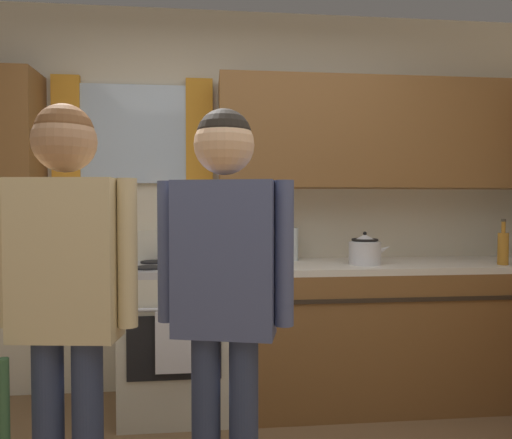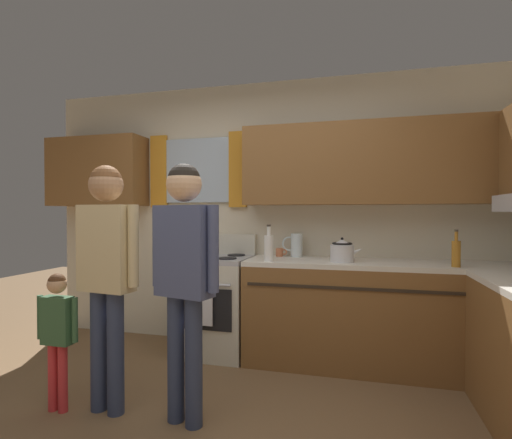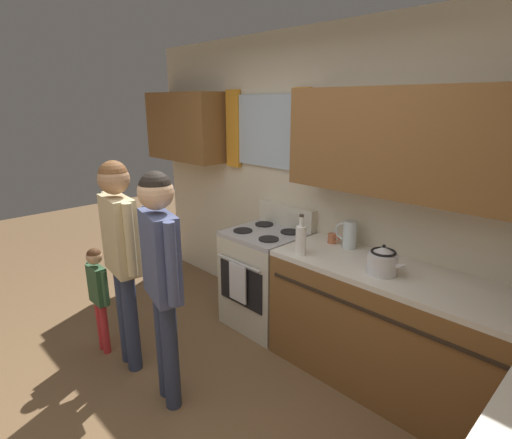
# 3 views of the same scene
# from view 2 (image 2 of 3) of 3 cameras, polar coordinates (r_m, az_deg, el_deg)

# --- Properties ---
(back_wall_unit) EXTENTS (4.60, 0.42, 2.60)m
(back_wall_unit) POSITION_cam_2_polar(r_m,az_deg,el_deg) (3.78, 1.98, 3.56)
(back_wall_unit) COLOR beige
(back_wall_unit) RESTS_ON ground
(kitchen_counter_run) EXTENTS (2.34, 2.14, 0.90)m
(kitchen_counter_run) POSITION_cam_2_polar(r_m,az_deg,el_deg) (3.16, 25.20, -14.93)
(kitchen_counter_run) COLOR brown
(kitchen_counter_run) RESTS_ON ground
(stove_oven) EXTENTS (0.64, 0.67, 1.10)m
(stove_oven) POSITION_cam_2_polar(r_m,az_deg,el_deg) (3.75, -5.93, -12.06)
(stove_oven) COLOR beige
(stove_oven) RESTS_ON ground
(bottle_milk_white) EXTENTS (0.08, 0.08, 0.31)m
(bottle_milk_white) POSITION_cam_2_polar(r_m,az_deg,el_deg) (3.30, 1.89, -4.11)
(bottle_milk_white) COLOR white
(bottle_milk_white) RESTS_ON kitchen_counter_run
(bottle_oil_amber) EXTENTS (0.06, 0.06, 0.29)m
(bottle_oil_amber) POSITION_cam_2_polar(r_m,az_deg,el_deg) (3.32, 27.43, -4.38)
(bottle_oil_amber) COLOR #B27223
(bottle_oil_amber) RESTS_ON kitchen_counter_run
(cup_terracotta) EXTENTS (0.11, 0.07, 0.08)m
(cup_terracotta) POSITION_cam_2_polar(r_m,az_deg,el_deg) (3.68, 3.55, -4.84)
(cup_terracotta) COLOR #B76642
(cup_terracotta) RESTS_ON kitchen_counter_run
(stovetop_kettle) EXTENTS (0.27, 0.20, 0.21)m
(stovetop_kettle) POSITION_cam_2_polar(r_m,az_deg,el_deg) (3.34, 12.61, -4.49)
(stovetop_kettle) COLOR silver
(stovetop_kettle) RESTS_ON kitchen_counter_run
(water_pitcher) EXTENTS (0.19, 0.11, 0.22)m
(water_pitcher) POSITION_cam_2_polar(r_m,az_deg,el_deg) (3.65, 5.89, -3.76)
(water_pitcher) COLOR silver
(water_pitcher) RESTS_ON kitchen_counter_run
(adult_holding_child) EXTENTS (0.50, 0.22, 1.62)m
(adult_holding_child) POSITION_cam_2_polar(r_m,az_deg,el_deg) (2.73, -21.19, -5.20)
(adult_holding_child) COLOR #2D3856
(adult_holding_child) RESTS_ON ground
(adult_in_plaid) EXTENTS (0.49, 0.24, 1.62)m
(adult_in_plaid) POSITION_cam_2_polar(r_m,az_deg,el_deg) (2.44, -10.53, -5.95)
(adult_in_plaid) COLOR #2D3856
(adult_in_plaid) RESTS_ON ground
(small_child) EXTENTS (0.31, 0.12, 0.91)m
(small_child) POSITION_cam_2_polar(r_m,az_deg,el_deg) (2.95, -27.26, -13.68)
(small_child) COLOR red
(small_child) RESTS_ON ground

